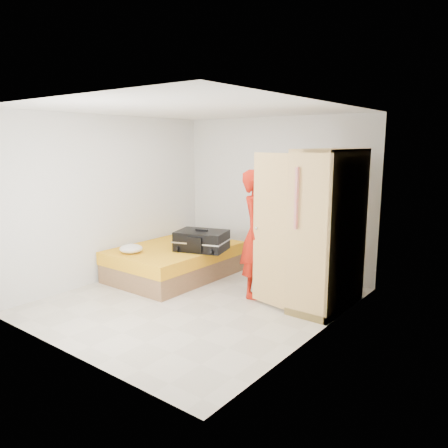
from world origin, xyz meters
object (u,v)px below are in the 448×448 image
Objects in this scene: person at (257,234)px; round_cushion at (131,249)px; bed at (175,261)px; suitcase at (202,241)px; wardrobe at (324,234)px.

round_cushion is (-1.81, -0.77, -0.34)m from person.
suitcase is (0.49, 0.11, 0.40)m from bed.
round_cushion is at bearing -149.95° from suitcase.
person is 1.10m from suitcase.
wardrobe reaches higher than suitcase.
round_cushion is at bearing -161.27° from wardrobe.
wardrobe is 2.04m from suitcase.
bed is at bearing -174.82° from wardrobe.
suitcase reaches higher than bed.
person is (-0.94, -0.16, -0.09)m from wardrobe.
suitcase is at bearing 70.11° from person.
suitcase is at bearing 12.12° from bed.
wardrobe is 5.95× the size of round_cushion.
person is 1.99m from round_cushion.
suitcase is 1.10m from round_cushion.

